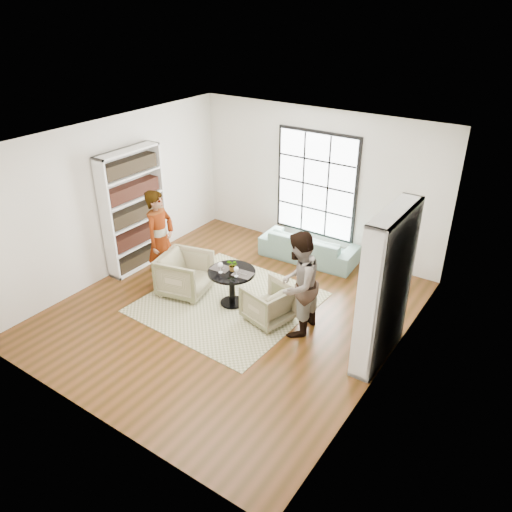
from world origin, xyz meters
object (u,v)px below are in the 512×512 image
Objects in this scene: armchair_left at (185,274)px; wine_glass_left at (220,265)px; armchair_right at (268,303)px; sofa at (309,246)px; flower_centerpiece at (233,265)px; person_right at (298,284)px; wine_glass_right at (236,270)px; person_left at (160,239)px; pedestal_table at (232,280)px.

wine_glass_left is at bearing -101.07° from armchair_left.
armchair_right is at bearing 5.42° from wine_glass_left.
sofa is 2.32m from flower_centerpiece.
person_right is 1.18m from wine_glass_right.
wine_glass_left is (-0.93, -0.09, 0.48)m from armchair_right.
person_right reaches higher than wine_glass_left.
wine_glass_left is 0.31m from wine_glass_right.
person_left reaches higher than wine_glass_right.
armchair_left is at bearing 59.36° from sofa.
pedestal_table is 1.14× the size of armchair_right.
person_left is at bearing 76.90° from armchair_left.
pedestal_table reaches higher than sofa.
sofa is at bearing 82.45° from pedestal_table.
pedestal_table is 0.29m from flower_centerpiece.
wine_glass_left is (0.81, 0.03, 0.42)m from armchair_left.
armchair_right is at bearing 3.71° from wine_glass_right.
pedestal_table is 0.42× the size of sofa.
person_right is (1.35, -0.06, 0.40)m from pedestal_table.
wine_glass_right is (-0.62, -0.04, 0.47)m from armchair_right.
wine_glass_right is 0.20m from flower_centerpiece.
wine_glass_left reaches higher than sofa.
person_left is 1.67m from wine_glass_right.
armchair_left is (-0.94, -0.17, -0.10)m from pedestal_table.
pedestal_table is at bearing -91.74° from person_left.
flower_centerpiece is at bearing -80.97° from armchair_right.
person_right reaches higher than wine_glass_right.
armchair_left is 0.45× the size of person_left.
flower_centerpiece reaches higher than armchair_right.
wine_glass_left reaches higher than armchair_right.
person_left is (-2.28, -0.12, 0.61)m from armchair_right.
flower_centerpiece is at bearing -91.00° from person_left.
armchair_left is at bearing -71.43° from armchair_right.
wine_glass_left is at bearing -97.18° from person_left.
person_left is at bearing -178.80° from wine_glass_left.
sofa is at bearing 79.91° from wine_glass_left.
pedestal_table is 3.74× the size of flower_centerpiece.
person_left reaches higher than armchair_left.
wine_glass_left is 1.09× the size of wine_glass_right.
person_right reaches higher than pedestal_table.
flower_centerpiece reaches higher than pedestal_table.
pedestal_table is 0.97× the size of armchair_left.
person_right is at bearing -96.03° from person_left.
pedestal_table is 2.30m from sofa.
person_left reaches higher than armchair_right.
armchair_left is (-1.24, -2.44, 0.10)m from sofa.
person_left is at bearing 50.03° from sofa.
pedestal_table is at bearing -92.62° from armchair_left.
wine_glass_right is (1.11, 0.08, 0.41)m from armchair_left.
armchair_right is at bearing -99.26° from armchair_left.
person_right is 1.48m from wine_glass_left.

